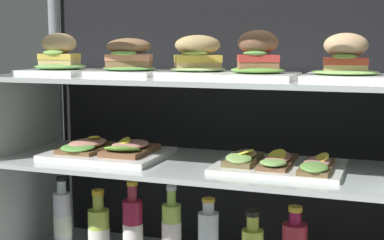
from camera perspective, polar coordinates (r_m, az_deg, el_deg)
name	(u,v)px	position (r m, az deg, el deg)	size (l,w,h in m)	color
case_frame	(204,113)	(1.68, 1.21, 0.70)	(1.20, 0.46, 0.90)	gray
riser_lower_tier	(192,220)	(1.64, 0.00, -10.12)	(1.13, 0.38, 0.31)	silver
shelf_lower_glass	(192,165)	(1.60, 0.00, -4.58)	(1.14, 0.40, 0.01)	silver
riser_upper_tier	(192,122)	(1.58, 0.00, -0.25)	(1.13, 0.38, 0.23)	silver
shelf_upper_glass	(192,79)	(1.57, 0.00, 4.18)	(1.14, 0.40, 0.01)	silver
plated_roll_sandwich_far_left	(59,61)	(1.71, -13.33, 5.89)	(0.20, 0.20, 0.12)	white
plated_roll_sandwich_left_of_center	(129,62)	(1.65, -6.41, 5.92)	(0.20, 0.20, 0.11)	white
plated_roll_sandwich_center	(198,61)	(1.59, 0.59, 6.00)	(0.19, 0.19, 0.12)	white
plated_roll_sandwich_far_right	(258,63)	(1.46, 6.70, 5.80)	(0.20, 0.20, 0.13)	white
plated_roll_sandwich_right_of_center	(345,64)	(1.49, 15.32, 5.50)	(0.21, 0.21, 0.12)	white
open_sandwich_tray_near_left_corner	(108,150)	(1.68, -8.55, -3.08)	(0.34, 0.26, 0.07)	white
open_sandwich_tray_center	(279,163)	(1.53, 8.80, -4.38)	(0.34, 0.27, 0.06)	white
juice_bottle_near_post	(63,221)	(1.85, -13.02, -10.02)	(0.06, 0.06, 0.25)	white
juice_bottle_back_left	(99,231)	(1.81, -9.45, -11.10)	(0.07, 0.07, 0.21)	#B1CB4B
juice_bottle_front_fourth	(133,230)	(1.75, -6.04, -11.09)	(0.06, 0.06, 0.25)	maroon
juice_bottle_front_middle	(172,233)	(1.71, -2.09, -11.37)	(0.06, 0.06, 0.25)	#B6D152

